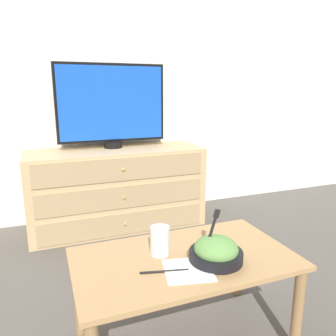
% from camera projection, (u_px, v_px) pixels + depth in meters
% --- Properties ---
extents(ground_plane, '(12.00, 12.00, 0.00)m').
position_uv_depth(ground_plane, '(99.00, 215.00, 2.89)').
color(ground_plane, '#56514C').
extents(wall_back, '(12.00, 0.05, 2.60)m').
position_uv_depth(wall_back, '(91.00, 61.00, 2.62)').
color(wall_back, white).
rests_on(wall_back, ground_plane).
extents(dresser, '(1.34, 0.51, 0.63)m').
position_uv_depth(dresser, '(117.00, 188.00, 2.61)').
color(dresser, tan).
rests_on(dresser, ground_plane).
extents(tv, '(0.84, 0.14, 0.65)m').
position_uv_depth(tv, '(112.00, 105.00, 2.54)').
color(tv, black).
rests_on(tv, dresser).
extents(coffee_table, '(0.90, 0.51, 0.41)m').
position_uv_depth(coffee_table, '(184.00, 270.00, 1.36)').
color(coffee_table, tan).
rests_on(coffee_table, ground_plane).
extents(takeout_bowl, '(0.21, 0.21, 0.19)m').
position_uv_depth(takeout_bowl, '(216.00, 252.00, 1.30)').
color(takeout_bowl, black).
rests_on(takeout_bowl, coffee_table).
extents(drink_cup, '(0.08, 0.08, 0.12)m').
position_uv_depth(drink_cup, '(160.00, 242.00, 1.35)').
color(drink_cup, '#9E6638').
rests_on(drink_cup, coffee_table).
extents(napkin, '(0.21, 0.21, 0.00)m').
position_uv_depth(napkin, '(188.00, 270.00, 1.24)').
color(napkin, white).
rests_on(napkin, coffee_table).
extents(knife, '(0.18, 0.05, 0.01)m').
position_uv_depth(knife, '(164.00, 271.00, 1.23)').
color(knife, black).
rests_on(knife, coffee_table).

